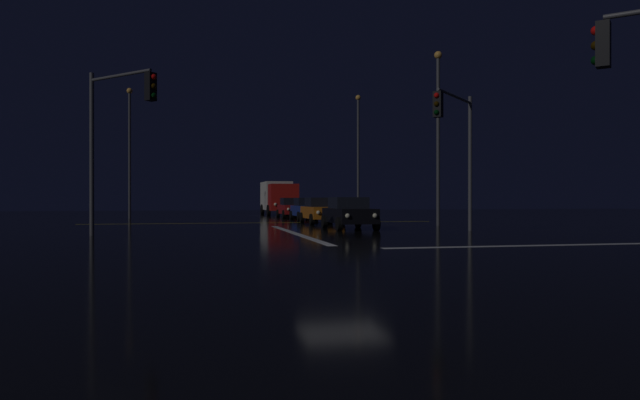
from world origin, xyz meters
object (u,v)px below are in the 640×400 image
object	(u,v)px
sedan_blue	(308,209)
traffic_signal_nw	(115,122)
sedan_black	(349,213)
box_truck	(278,197)
traffic_signal_ne	(457,135)
streetlamp_right_near	(438,126)
streetlamp_right_far	(358,147)
sedan_orange	(321,210)
sedan_red	(292,208)
streetlamp_left_far	(130,144)

from	to	relation	value
sedan_blue	traffic_signal_nw	xyz separation A→B (m)	(-10.79, -15.81, 3.69)
sedan_black	box_truck	bearing A→B (deg)	89.73
sedan_black	box_truck	size ratio (longest dim) A/B	0.52
sedan_blue	box_truck	bearing A→B (deg)	90.79
traffic_signal_ne	traffic_signal_nw	xyz separation A→B (m)	(-14.36, 0.20, 0.18)
sedan_blue	box_truck	distance (m)	13.31
traffic_signal_ne	traffic_signal_nw	bearing A→B (deg)	179.19
sedan_black	traffic_signal_ne	distance (m)	6.56
sedan_black	box_truck	world-z (taller)	box_truck
streetlamp_right_near	streetlamp_right_far	world-z (taller)	streetlamp_right_far
sedan_black	sedan_orange	bearing A→B (deg)	89.58
sedan_orange	streetlamp_right_near	bearing A→B (deg)	-35.36
sedan_orange	streetlamp_right_far	world-z (taller)	streetlamp_right_far
streetlamp_right_near	sedan_black	bearing A→B (deg)	-156.94
box_truck	streetlamp_right_near	xyz separation A→B (m)	(5.68, -22.87, 3.84)
sedan_red	streetlamp_right_far	distance (m)	7.64
box_truck	sedan_orange	bearing A→B (deg)	-90.22
box_truck	streetlamp_left_far	distance (m)	14.66
sedan_blue	sedan_red	bearing A→B (deg)	92.35
sedan_black	streetlamp_right_near	xyz separation A→B (m)	(5.80, 2.47, 4.75)
sedan_red	streetlamp_left_far	world-z (taller)	streetlamp_left_far
sedan_blue	sedan_red	distance (m)	5.25
sedan_red	traffic_signal_ne	world-z (taller)	traffic_signal_ne
sedan_black	traffic_signal_ne	world-z (taller)	traffic_signal_ne
streetlamp_right_near	streetlamp_right_far	distance (m)	16.00
box_truck	streetlamp_right_near	distance (m)	23.87
traffic_signal_ne	traffic_signal_nw	distance (m)	14.37
traffic_signal_nw	streetlamp_left_far	distance (m)	22.32
streetlamp_left_far	sedan_red	bearing A→B (deg)	-5.39
sedan_black	streetlamp_right_far	bearing A→B (deg)	72.56
traffic_signal_ne	streetlamp_right_far	bearing A→B (deg)	85.09
sedan_orange	traffic_signal_ne	distance (m)	11.72
streetlamp_right_far	sedan_blue	bearing A→B (deg)	-130.62
sedan_orange	traffic_signal_nw	world-z (taller)	traffic_signal_nw
sedan_orange	streetlamp_right_near	xyz separation A→B (m)	(5.75, -4.08, 4.75)
sedan_black	traffic_signal_nw	size ratio (longest dim) A/B	0.66
box_truck	sedan_blue	bearing A→B (deg)	-89.21
sedan_black	traffic_signal_ne	bearing A→B (deg)	-45.62
traffic_signal_nw	streetlamp_right_near	size ratio (longest dim) A/B	0.68
sedan_blue	traffic_signal_nw	distance (m)	19.50
sedan_orange	box_truck	size ratio (longest dim) A/B	0.52
sedan_red	traffic_signal_nw	size ratio (longest dim) A/B	0.66
sedan_blue	sedan_red	size ratio (longest dim) A/B	1.00
traffic_signal_nw	streetlamp_right_far	xyz separation A→B (m)	(16.29, 22.22, 1.24)
sedan_black	traffic_signal_ne	size ratio (longest dim) A/B	0.69
traffic_signal_ne	streetlamp_right_far	world-z (taller)	streetlamp_right_far
traffic_signal_ne	box_truck	bearing A→B (deg)	97.30
sedan_black	traffic_signal_nw	world-z (taller)	traffic_signal_nw
traffic_signal_nw	streetlamp_right_near	distance (m)	17.47
sedan_orange	traffic_signal_ne	world-z (taller)	traffic_signal_ne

